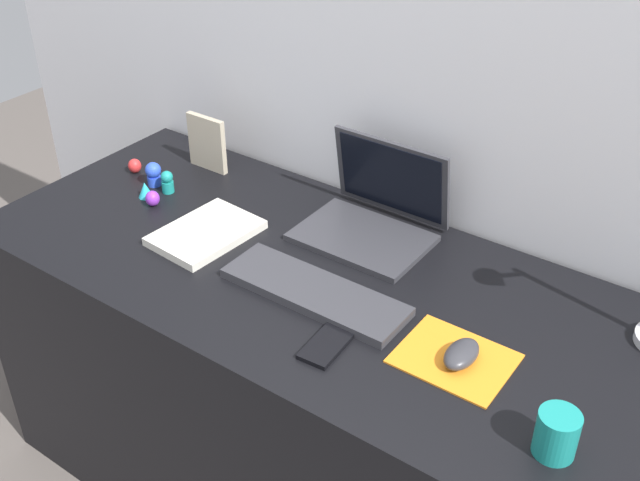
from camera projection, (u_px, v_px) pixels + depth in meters
name	position (u px, v px, depth m)	size (l,w,h in m)	color
back_wall	(409.00, 191.00, 1.93)	(2.82, 0.05, 1.55)	silver
desk	(320.00, 398.00, 1.89)	(1.62, 0.68, 0.74)	black
laptop	(376.00, 211.00, 1.81)	(0.30, 0.25, 0.21)	#333338
keyboard	(315.00, 292.00, 1.62)	(0.41, 0.13, 0.02)	#333338
mousepad	(454.00, 359.00, 1.46)	(0.21, 0.17, 0.00)	orange
mouse	(461.00, 354.00, 1.44)	(0.06, 0.10, 0.03)	#333338
cell_phone	(328.00, 344.00, 1.49)	(0.06, 0.13, 0.01)	black
notebook_pad	(206.00, 233.00, 1.81)	(0.17, 0.24, 0.02)	silver
picture_frame	(207.00, 143.00, 2.06)	(0.12, 0.02, 0.15)	#B2A58C
coffee_mug	(557.00, 434.00, 1.25)	(0.07, 0.07, 0.08)	teal
toy_figurine_purple	(151.00, 199.00, 1.92)	(0.04, 0.04, 0.04)	purple
toy_figurine_blue	(153.00, 173.00, 2.00)	(0.04, 0.04, 0.06)	blue
toy_figurine_teal	(167.00, 182.00, 1.97)	(0.03, 0.03, 0.06)	teal
toy_figurine_cyan	(145.00, 190.00, 1.96)	(0.04, 0.04, 0.04)	#28B7CC
toy_figurine_red	(135.00, 166.00, 2.07)	(0.03, 0.03, 0.04)	red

